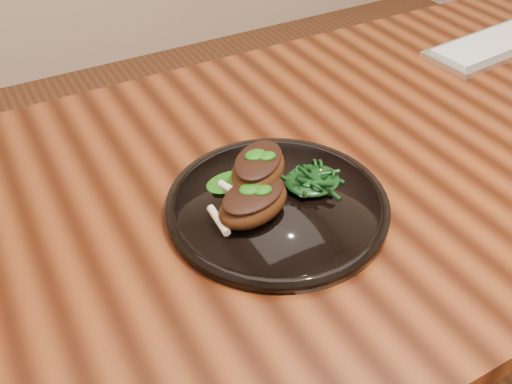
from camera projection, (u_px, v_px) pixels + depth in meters
desk at (376, 179)px, 1.00m from camera, size 1.60×0.80×0.75m
plate at (277, 205)px, 0.80m from camera, size 0.31×0.31×0.02m
lamb_chop_front at (253, 202)px, 0.76m from camera, size 0.13×0.10×0.05m
lamb_chop_back at (258, 168)px, 0.79m from camera, size 0.13×0.12×0.05m
herb_smear at (231, 182)px, 0.83m from camera, size 0.08×0.05×0.00m
greens_heap at (313, 177)px, 0.82m from camera, size 0.08×0.08×0.03m
keyboard at (506, 41)px, 1.22m from camera, size 0.41×0.15×0.02m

